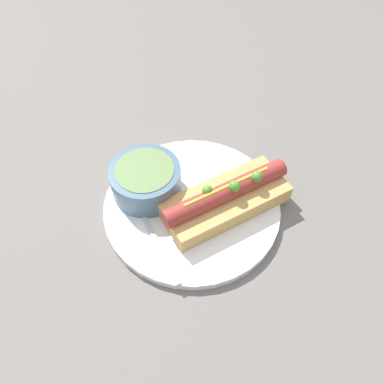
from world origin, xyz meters
The scene contains 5 objects.
ground_plane centered at (0.00, 0.00, 0.00)m, with size 4.00×4.00×0.00m, color slate.
dinner_plate centered at (0.00, 0.00, 0.01)m, with size 0.26×0.26×0.01m.
hot_dog centered at (0.02, -0.04, 0.03)m, with size 0.19×0.15×0.06m.
soup_bowl centered at (-0.02, 0.07, 0.04)m, with size 0.10×0.10×0.05m.
spoon centered at (-0.06, 0.04, 0.02)m, with size 0.09×0.14×0.01m.
Camera 1 is at (-0.27, -0.17, 0.46)m, focal length 35.00 mm.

